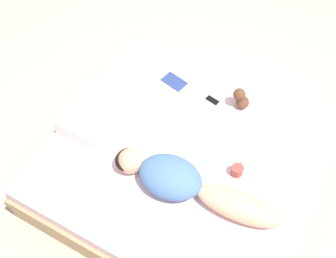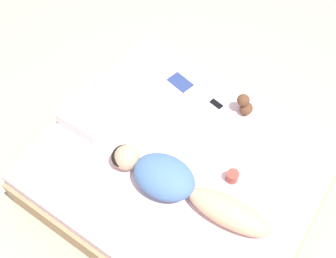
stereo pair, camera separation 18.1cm
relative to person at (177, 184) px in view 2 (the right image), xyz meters
name	(u,v)px [view 2 (the right image)]	position (x,y,z in m)	size (l,w,h in m)	color
ground_plane	(181,183)	(0.27, 0.13, -0.58)	(12.00, 12.00, 0.00)	#B7A88E
bed	(181,171)	(0.27, 0.13, -0.34)	(1.94, 2.18, 0.49)	tan
person	(177,184)	(0.00, 0.00, 0.00)	(0.39, 1.31, 0.21)	tan
open_magazine	(172,89)	(0.80, 0.59, -0.09)	(0.50, 0.41, 0.01)	white
coffee_mug	(232,176)	(0.31, -0.29, -0.05)	(0.12, 0.09, 0.09)	#993D33
cell_phone	(216,104)	(0.87, 0.17, -0.09)	(0.10, 0.16, 0.01)	silver
plush_toy	(245,105)	(0.94, -0.06, 0.00)	(0.12, 0.15, 0.19)	brown
pillow	(97,108)	(0.22, 0.95, -0.02)	(0.56, 0.40, 0.16)	white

